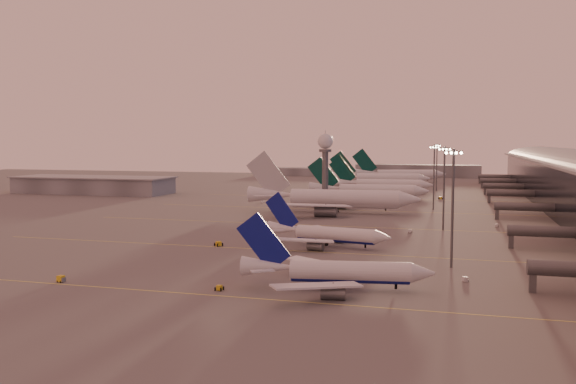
# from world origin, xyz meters

# --- Properties ---
(ground) EXTENTS (700.00, 700.00, 0.00)m
(ground) POSITION_xyz_m (0.00, 0.00, 0.00)
(ground) COLOR #5D5B5B
(ground) RESTS_ON ground
(taxiway_markings) EXTENTS (180.00, 185.25, 0.02)m
(taxiway_markings) POSITION_xyz_m (30.00, 56.00, 0.01)
(taxiway_markings) COLOR #F0E455
(taxiway_markings) RESTS_ON ground
(hangar) EXTENTS (82.00, 27.00, 8.50)m
(hangar) POSITION_xyz_m (-120.00, 140.00, 4.32)
(hangar) COLOR slate
(hangar) RESTS_ON ground
(radar_tower) EXTENTS (6.40, 6.40, 31.10)m
(radar_tower) POSITION_xyz_m (5.00, 120.00, 20.95)
(radar_tower) COLOR #53555A
(radar_tower) RESTS_ON ground
(mast_a) EXTENTS (3.60, 0.56, 25.00)m
(mast_a) POSITION_xyz_m (58.00, 0.00, 13.74)
(mast_a) COLOR #53555A
(mast_a) RESTS_ON ground
(mast_b) EXTENTS (3.60, 0.56, 25.00)m
(mast_b) POSITION_xyz_m (55.00, 55.00, 13.74)
(mast_b) COLOR #53555A
(mast_b) RESTS_ON ground
(mast_c) EXTENTS (3.60, 0.56, 25.00)m
(mast_c) POSITION_xyz_m (50.00, 110.00, 13.74)
(mast_c) COLOR #53555A
(mast_c) RESTS_ON ground
(mast_d) EXTENTS (3.60, 0.56, 25.00)m
(mast_d) POSITION_xyz_m (48.00, 200.00, 13.74)
(mast_d) COLOR #53555A
(mast_d) RESTS_ON ground
(distant_horizon) EXTENTS (165.00, 37.50, 9.00)m
(distant_horizon) POSITION_xyz_m (2.62, 325.14, 3.89)
(distant_horizon) COLOR slate
(distant_horizon) RESTS_ON ground
(narrowbody_near) EXTENTS (35.24, 27.94, 13.82)m
(narrowbody_near) POSITION_xyz_m (38.41, -25.49, 2.80)
(narrowbody_near) COLOR silver
(narrowbody_near) RESTS_ON ground
(narrowbody_mid) EXTENTS (33.92, 26.83, 13.36)m
(narrowbody_mid) POSITION_xyz_m (27.49, 17.92, 2.71)
(narrowbody_mid) COLOR silver
(narrowbody_mid) RESTS_ON ground
(widebody_white) EXTENTS (65.15, 52.11, 22.90)m
(widebody_white) POSITION_xyz_m (14.71, 89.17, 3.97)
(widebody_white) COLOR silver
(widebody_white) RESTS_ON ground
(greentail_a) EXTENTS (53.69, 43.23, 19.49)m
(greentail_a) POSITION_xyz_m (20.89, 137.85, 3.44)
(greentail_a) COLOR silver
(greentail_a) RESTS_ON ground
(greentail_b) EXTENTS (52.47, 42.28, 19.05)m
(greentail_b) POSITION_xyz_m (21.70, 177.92, 3.36)
(greentail_b) COLOR silver
(greentail_b) RESTS_ON ground
(greentail_c) EXTENTS (57.11, 45.75, 20.89)m
(greentail_c) POSITION_xyz_m (16.12, 220.64, 3.69)
(greentail_c) COLOR silver
(greentail_c) RESTS_ON ground
(greentail_d) EXTENTS (58.59, 46.69, 21.79)m
(greentail_d) POSITION_xyz_m (23.27, 262.56, 3.85)
(greentail_d) COLOR silver
(greentail_d) RESTS_ON ground
(gsv_truck_a) EXTENTS (6.26, 2.60, 2.48)m
(gsv_truck_a) POSITION_xyz_m (-12.37, -33.54, 1.26)
(gsv_truck_a) COLOR gold
(gsv_truck_a) RESTS_ON ground
(gsv_tug_near) EXTENTS (2.02, 3.16, 0.87)m
(gsv_tug_near) POSITION_xyz_m (18.45, -31.55, 0.45)
(gsv_tug_near) COLOR gold
(gsv_tug_near) RESTS_ON ground
(gsv_catering_a) EXTENTS (4.74, 3.59, 3.56)m
(gsv_catering_a) POSITION_xyz_m (60.85, -12.49, 1.78)
(gsv_catering_a) COLOR silver
(gsv_catering_a) RESTS_ON ground
(gsv_tug_mid) EXTENTS (4.58, 4.27, 1.13)m
(gsv_tug_mid) POSITION_xyz_m (0.97, 11.07, 0.58)
(gsv_tug_mid) COLOR gold
(gsv_tug_mid) RESTS_ON ground
(gsv_truck_b) EXTENTS (5.59, 2.47, 2.19)m
(gsv_truck_b) POSITION_xyz_m (46.32, 46.73, 1.12)
(gsv_truck_b) COLOR silver
(gsv_truck_b) RESTS_ON ground
(gsv_truck_c) EXTENTS (5.84, 3.86, 2.22)m
(gsv_truck_c) POSITION_xyz_m (-6.35, 61.54, 1.13)
(gsv_truck_c) COLOR gold
(gsv_truck_c) RESTS_ON ground
(gsv_catering_b) EXTENTS (4.71, 3.05, 3.57)m
(gsv_catering_b) POSITION_xyz_m (71.02, 66.56, 1.78)
(gsv_catering_b) COLOR silver
(gsv_catering_b) RESTS_ON ground
(gsv_tug_far) EXTENTS (3.61, 3.88, 0.96)m
(gsv_tug_far) POSITION_xyz_m (15.55, 91.23, 0.49)
(gsv_tug_far) COLOR silver
(gsv_tug_far) RESTS_ON ground
(gsv_truck_d) EXTENTS (3.17, 6.06, 2.33)m
(gsv_truck_d) POSITION_xyz_m (-21.87, 117.52, 1.19)
(gsv_truck_d) COLOR silver
(gsv_truck_d) RESTS_ON ground
(gsv_tug_hangar) EXTENTS (4.30, 2.92, 1.15)m
(gsv_tug_hangar) POSITION_xyz_m (51.51, 153.75, 0.59)
(gsv_tug_hangar) COLOR gold
(gsv_tug_hangar) RESTS_ON ground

